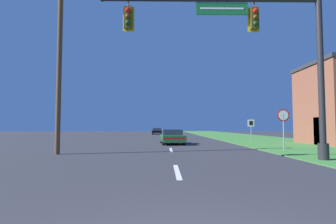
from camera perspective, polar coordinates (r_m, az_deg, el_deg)
The scene contains 8 objects.
grass_verge_right at distance 34.36m, azimuth 17.81°, elevation -5.47°, with size 10.00×110.00×0.04m.
road_center_line at distance 24.59m, azimuth 0.18°, elevation -6.61°, with size 0.16×34.80×0.01m.
signal_mast at distance 12.49m, azimuth 20.47°, elevation 12.66°, with size 9.87×0.47×7.87m.
car_ahead at distance 22.20m, azimuth 0.91°, elevation -5.43°, with size 2.10×4.38×1.19m.
far_car at distance 50.86m, azimuth -2.39°, elevation -4.19°, with size 1.82×4.51×1.19m.
stop_sign at distance 17.66m, azimuth 23.82°, elevation -1.62°, with size 0.76×0.07×2.50m.
route_sign_post at distance 23.42m, azimuth 17.62°, elevation -2.90°, with size 0.55×0.06×2.03m.
utility_pole_near at distance 15.63m, azimuth -22.52°, elevation 12.27°, with size 1.80×0.26×10.80m.
Camera 1 is at (-0.42, -2.55, 1.45)m, focal length 28.00 mm.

